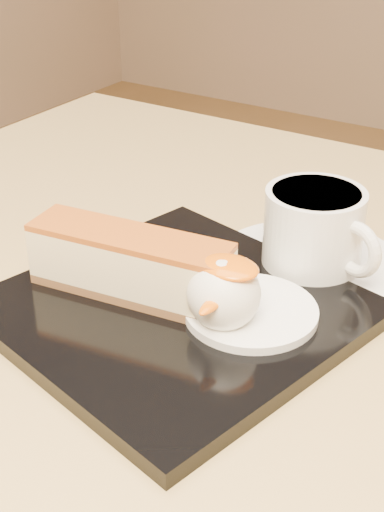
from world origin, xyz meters
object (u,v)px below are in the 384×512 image
Objects in this scene: dessert_plate at (177,311)px; coffee_cup at (315,228)px; saucer at (309,269)px; table at (179,491)px; ice_cream_scoop at (224,294)px; cheesecake at (130,264)px.

dessert_plate is 2.27× the size of coffee_cup.
saucer is 0.04m from coffee_cup.
coffee_cup is at bearing -18.72° from saucer.
coffee_cup is (0.05, 0.11, 0.20)m from table.
ice_cream_scoop is at bearing -79.55° from coffee_cup.
dessert_plate reaches higher than saucer.
ice_cream_scoop is 0.50× the size of coffee_cup.
cheesecake is 1.52× the size of coffee_cup.
cheesecake is at bearing -171.87° from dessert_plate.
coffee_cup reaches higher than cheesecake.
cheesecake reaches higher than table.
cheesecake is 0.14m from saucer.
saucer is at bearing 68.15° from table.
ice_cream_scoop is (0.04, -0.00, 0.03)m from dessert_plate.
cheesecake reaches higher than dessert_plate.
saucer is 1.55× the size of coffee_cup.
coffee_cup is at bearing 81.73° from ice_cream_scoop.
dessert_plate is (-0.01, 0.01, 0.16)m from table.
saucer is (0.01, 0.11, -0.03)m from ice_cream_scoop.
table is 0.19m from ice_cream_scoop.
coffee_cup is (0.09, 0.11, 0.01)m from cheesecake.
ice_cream_scoop is at bearing -97.30° from saucer.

